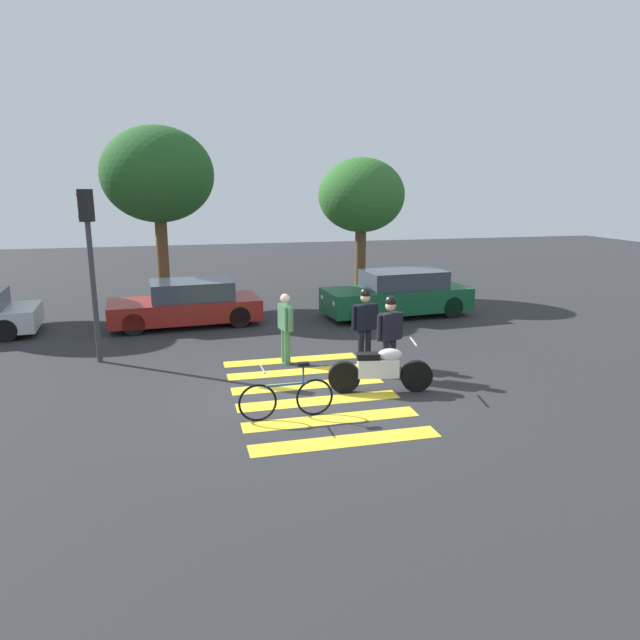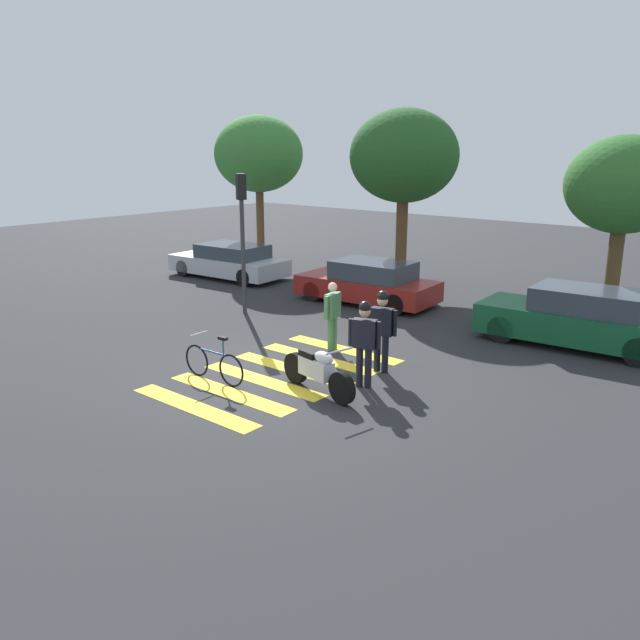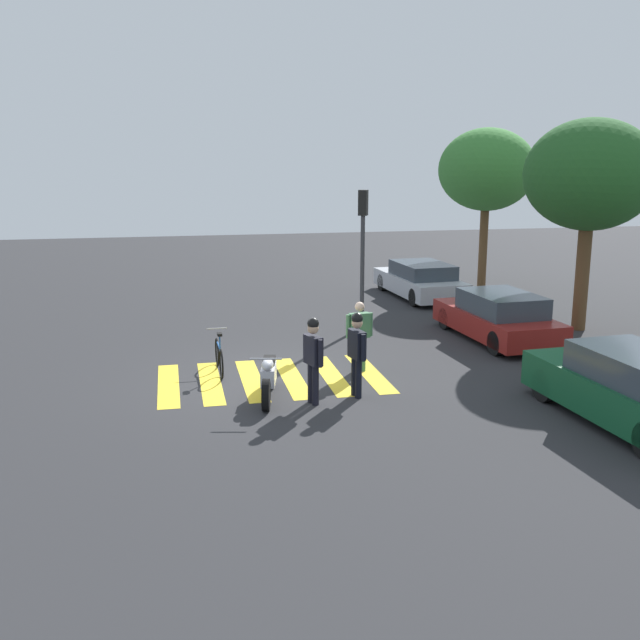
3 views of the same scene
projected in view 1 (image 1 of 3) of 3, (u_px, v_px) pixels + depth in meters
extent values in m
plane|color=#2B2B2D|center=(313.00, 393.00, 11.27)|extent=(60.00, 60.00, 0.00)
cylinder|color=black|center=(416.00, 376.00, 11.30)|extent=(0.64, 0.26, 0.63)
cylinder|color=black|center=(344.00, 377.00, 11.24)|extent=(0.64, 0.26, 0.63)
cube|color=silver|center=(378.00, 368.00, 11.23)|extent=(0.84, 0.44, 0.36)
ellipsoid|color=silver|center=(390.00, 354.00, 11.18)|extent=(0.52, 0.33, 0.24)
cube|color=black|center=(368.00, 356.00, 11.17)|extent=(0.48, 0.32, 0.12)
cylinder|color=#A5A5AD|center=(414.00, 342.00, 11.14)|extent=(0.16, 0.61, 0.04)
torus|color=black|center=(258.00, 403.00, 9.85)|extent=(0.68, 0.06, 0.67)
torus|color=black|center=(315.00, 397.00, 10.11)|extent=(0.68, 0.06, 0.67)
cylinder|color=#1E4C8C|center=(286.00, 385.00, 9.91)|extent=(0.79, 0.06, 0.04)
cylinder|color=#1E4C8C|center=(303.00, 374.00, 9.95)|extent=(0.03, 0.03, 0.34)
cube|color=black|center=(303.00, 364.00, 9.91)|extent=(0.20, 0.10, 0.06)
cylinder|color=#99999E|center=(263.00, 369.00, 9.74)|extent=(0.04, 0.46, 0.03)
cylinder|color=black|center=(392.00, 358.00, 12.19)|extent=(0.14, 0.14, 0.81)
cylinder|color=black|center=(386.00, 359.00, 12.10)|extent=(0.14, 0.14, 0.81)
cube|color=black|center=(390.00, 326.00, 11.99)|extent=(0.51, 0.33, 0.58)
sphere|color=tan|center=(391.00, 306.00, 11.89)|extent=(0.22, 0.22, 0.22)
cylinder|color=black|center=(401.00, 325.00, 12.14)|extent=(0.09, 0.09, 0.55)
cylinder|color=black|center=(379.00, 328.00, 11.84)|extent=(0.09, 0.09, 0.55)
sphere|color=black|center=(391.00, 301.00, 11.87)|extent=(0.23, 0.23, 0.23)
cylinder|color=black|center=(368.00, 346.00, 13.02)|extent=(0.14, 0.14, 0.82)
cylinder|color=black|center=(361.00, 347.00, 12.95)|extent=(0.14, 0.14, 0.82)
cube|color=black|center=(365.00, 317.00, 12.83)|extent=(0.51, 0.29, 0.58)
sphere|color=tan|center=(365.00, 298.00, 12.73)|extent=(0.22, 0.22, 0.22)
cylinder|color=black|center=(376.00, 316.00, 12.95)|extent=(0.09, 0.09, 0.55)
cylinder|color=black|center=(354.00, 318.00, 12.71)|extent=(0.09, 0.09, 0.55)
sphere|color=black|center=(365.00, 293.00, 12.70)|extent=(0.23, 0.23, 0.23)
cylinder|color=#3F724C|center=(287.00, 347.00, 12.98)|extent=(0.14, 0.14, 0.80)
cylinder|color=#3F724C|center=(284.00, 345.00, 13.14)|extent=(0.14, 0.14, 0.80)
cube|color=#3F724C|center=(285.00, 317.00, 12.90)|extent=(0.28, 0.50, 0.57)
sphere|color=beige|center=(285.00, 298.00, 12.80)|extent=(0.22, 0.22, 0.22)
cylinder|color=#3F724C|center=(290.00, 320.00, 12.65)|extent=(0.09, 0.09, 0.54)
cylinder|color=#3F724C|center=(281.00, 315.00, 13.15)|extent=(0.09, 0.09, 0.54)
cube|color=yellow|center=(346.00, 441.00, 9.15)|extent=(3.12, 0.45, 0.01)
cube|color=yellow|center=(331.00, 419.00, 10.00)|extent=(3.12, 0.45, 0.01)
cube|color=yellow|center=(319.00, 401.00, 10.84)|extent=(3.12, 0.45, 0.01)
cube|color=yellow|center=(308.00, 385.00, 11.69)|extent=(3.12, 0.45, 0.01)
cube|color=yellow|center=(299.00, 372.00, 12.54)|extent=(3.12, 0.45, 0.01)
cube|color=yellow|center=(291.00, 360.00, 13.39)|extent=(3.12, 0.45, 0.01)
cylinder|color=black|center=(6.00, 330.00, 14.94)|extent=(0.61, 0.26, 0.60)
cylinder|color=black|center=(17.00, 317.00, 16.41)|extent=(0.61, 0.26, 0.60)
cylinder|color=black|center=(133.00, 324.00, 15.54)|extent=(0.63, 0.26, 0.62)
cylinder|color=black|center=(133.00, 312.00, 16.99)|extent=(0.63, 0.26, 0.62)
cylinder|color=black|center=(239.00, 317.00, 16.41)|extent=(0.63, 0.26, 0.62)
cylinder|color=black|center=(230.00, 306.00, 17.86)|extent=(0.63, 0.26, 0.62)
cube|color=maroon|center=(185.00, 309.00, 16.66)|extent=(4.37, 2.07, 0.59)
cube|color=#333D47|center=(191.00, 290.00, 16.59)|extent=(2.40, 1.73, 0.54)
cube|color=#F2EDCC|center=(108.00, 315.00, 15.48)|extent=(0.09, 0.20, 0.12)
cube|color=#F2EDCC|center=(109.00, 307.00, 16.54)|extent=(0.09, 0.20, 0.12)
cylinder|color=black|center=(359.00, 314.00, 16.68)|extent=(0.68, 0.26, 0.66)
cylinder|color=black|center=(342.00, 304.00, 18.06)|extent=(0.68, 0.26, 0.66)
cylinder|color=black|center=(452.00, 307.00, 17.60)|extent=(0.68, 0.26, 0.66)
cylinder|color=black|center=(429.00, 298.00, 18.98)|extent=(0.68, 0.26, 0.66)
cube|color=#14512D|center=(396.00, 299.00, 17.79)|extent=(4.62, 2.01, 0.70)
cube|color=#333D47|center=(404.00, 279.00, 17.71)|extent=(2.53, 1.66, 0.54)
cube|color=#F2EDCC|center=(335.00, 304.00, 16.59)|extent=(0.09, 0.20, 0.12)
cube|color=#F2EDCC|center=(323.00, 297.00, 17.60)|extent=(0.09, 0.20, 0.12)
cylinder|color=#38383D|center=(94.00, 294.00, 12.90)|extent=(0.12, 0.12, 3.20)
cube|color=black|center=(86.00, 205.00, 12.46)|extent=(0.32, 0.32, 0.70)
sphere|color=red|center=(80.00, 195.00, 12.43)|extent=(0.16, 0.16, 0.16)
sphere|color=orange|center=(81.00, 205.00, 12.49)|extent=(0.16, 0.16, 0.16)
sphere|color=green|center=(82.00, 216.00, 12.54)|extent=(0.16, 0.16, 0.16)
cylinder|color=brown|center=(163.00, 263.00, 18.91)|extent=(0.38, 0.38, 2.98)
ellipsoid|color=#235623|center=(158.00, 174.00, 18.26)|extent=(3.56, 3.56, 3.03)
cylinder|color=brown|center=(360.00, 263.00, 20.58)|extent=(0.39, 0.39, 2.51)
ellipsoid|color=#2D6628|center=(361.00, 195.00, 20.03)|extent=(3.03, 3.03, 2.57)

